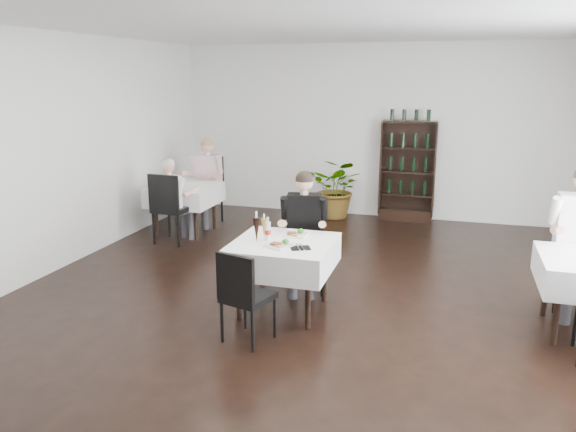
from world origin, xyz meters
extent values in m
plane|color=black|center=(0.00, 0.00, 0.00)|extent=(9.00, 9.00, 0.00)
plane|color=white|center=(0.00, 0.00, 3.00)|extent=(9.00, 9.00, 0.00)
plane|color=white|center=(0.00, 4.50, 1.50)|extent=(7.00, 0.00, 7.00)
plane|color=white|center=(-3.50, 0.00, 1.50)|extent=(0.00, 9.00, 9.00)
cube|color=black|center=(0.60, 4.32, 0.10)|extent=(0.90, 0.28, 0.20)
cylinder|color=black|center=(-0.67, -0.36, 0.35)|extent=(0.06, 0.06, 0.71)
cylinder|color=black|center=(-0.67, 0.36, 0.35)|extent=(0.06, 0.06, 0.71)
cylinder|color=black|center=(0.07, -0.36, 0.35)|extent=(0.06, 0.06, 0.71)
cylinder|color=black|center=(0.07, 0.36, 0.35)|extent=(0.06, 0.06, 0.71)
cube|color=black|center=(-0.30, 0.00, 0.73)|extent=(0.85, 0.85, 0.04)
cube|color=white|center=(-0.30, 0.00, 0.62)|extent=(1.03, 1.03, 0.30)
cylinder|color=black|center=(-3.04, 2.16, 0.35)|extent=(0.06, 0.06, 0.71)
cylinder|color=black|center=(-3.04, 2.84, 0.35)|extent=(0.06, 0.06, 0.71)
cylinder|color=black|center=(-2.36, 2.16, 0.35)|extent=(0.06, 0.06, 0.71)
cylinder|color=black|center=(-2.36, 2.84, 0.35)|extent=(0.06, 0.06, 0.71)
cube|color=black|center=(-2.70, 2.50, 0.73)|extent=(0.80, 0.80, 0.04)
cube|color=white|center=(-2.70, 2.50, 0.62)|extent=(0.98, 0.98, 0.30)
cylinder|color=black|center=(2.36, -0.04, 0.35)|extent=(0.06, 0.06, 0.71)
cylinder|color=black|center=(2.36, 0.64, 0.35)|extent=(0.06, 0.06, 0.71)
imported|color=#24541D|center=(-0.58, 4.14, 0.53)|extent=(1.08, 0.98, 1.06)
cylinder|color=black|center=(-0.34, 0.38, 0.21)|extent=(0.03, 0.03, 0.42)
cylinder|color=black|center=(-0.45, 0.73, 0.21)|extent=(0.03, 0.03, 0.42)
cylinder|color=black|center=(0.01, 0.49, 0.21)|extent=(0.03, 0.03, 0.42)
cylinder|color=black|center=(-0.10, 0.84, 0.21)|extent=(0.03, 0.03, 0.42)
cube|color=black|center=(-0.22, 0.61, 0.45)|extent=(0.53, 0.53, 0.06)
cube|color=black|center=(-0.28, 0.80, 0.70)|extent=(0.42, 0.17, 0.46)
cylinder|color=black|center=(-0.19, -0.64, 0.20)|extent=(0.03, 0.03, 0.41)
cylinder|color=black|center=(-0.29, -0.98, 0.20)|extent=(0.03, 0.03, 0.41)
cylinder|color=black|center=(-0.53, -0.54, 0.20)|extent=(0.03, 0.03, 0.41)
cylinder|color=black|center=(-0.63, -0.88, 0.20)|extent=(0.03, 0.03, 0.41)
cube|color=black|center=(-0.41, -0.76, 0.44)|extent=(0.51, 0.51, 0.06)
cube|color=black|center=(-0.47, -0.94, 0.68)|extent=(0.41, 0.16, 0.45)
cylinder|color=black|center=(-2.98, 3.01, 0.26)|extent=(0.04, 0.04, 0.51)
cylinder|color=black|center=(-2.86, 3.44, 0.26)|extent=(0.04, 0.04, 0.51)
cylinder|color=black|center=(-2.55, 2.89, 0.26)|extent=(0.04, 0.04, 0.51)
cylinder|color=black|center=(-2.43, 3.32, 0.26)|extent=(0.04, 0.04, 0.51)
cube|color=black|center=(-2.70, 3.16, 0.55)|extent=(0.64, 0.64, 0.08)
cube|color=black|center=(-2.64, 3.39, 0.85)|extent=(0.51, 0.20, 0.56)
cylinder|color=black|center=(-2.41, 2.16, 0.24)|extent=(0.04, 0.04, 0.49)
cylinder|color=black|center=(-2.44, 1.74, 0.24)|extent=(0.04, 0.04, 0.49)
cylinder|color=black|center=(-2.83, 2.19, 0.24)|extent=(0.04, 0.04, 0.49)
cylinder|color=black|center=(-2.86, 1.77, 0.24)|extent=(0.04, 0.04, 0.49)
cube|color=black|center=(-2.64, 1.96, 0.52)|extent=(0.52, 0.52, 0.07)
cube|color=black|center=(-2.65, 1.74, 0.80)|extent=(0.49, 0.09, 0.53)
cylinder|color=black|center=(2.48, 0.75, 0.21)|extent=(0.03, 0.03, 0.43)
cylinder|color=black|center=(2.54, 1.12, 0.21)|extent=(0.03, 0.03, 0.43)
cylinder|color=black|center=(2.53, -0.02, 0.24)|extent=(0.04, 0.04, 0.47)
cube|color=#3F3F46|center=(-0.33, 0.52, 0.55)|extent=(0.21, 0.43, 0.14)
cylinder|color=#3F3F46|center=(-0.30, 0.35, 0.24)|extent=(0.11, 0.11, 0.48)
cube|color=#3F3F46|center=(-0.14, 0.56, 0.55)|extent=(0.21, 0.43, 0.14)
cylinder|color=#3F3F46|center=(-0.11, 0.38, 0.24)|extent=(0.11, 0.11, 0.48)
cube|color=black|center=(-0.27, 0.72, 0.87)|extent=(0.42, 0.28, 0.54)
cylinder|color=#DEA38A|center=(-0.44, 0.42, 0.85)|extent=(0.13, 0.31, 0.15)
cylinder|color=#DEA38A|center=(0.00, 0.50, 0.85)|extent=(0.13, 0.31, 0.15)
sphere|color=#DEA38A|center=(-0.26, 0.70, 1.28)|extent=(0.20, 0.20, 0.20)
sphere|color=black|center=(-0.26, 0.70, 1.30)|extent=(0.20, 0.20, 0.20)
cube|color=#3F3F46|center=(-2.69, 2.97, 0.56)|extent=(0.16, 0.43, 0.14)
cylinder|color=#3F3F46|center=(-2.69, 2.79, 0.25)|extent=(0.11, 0.11, 0.49)
cube|color=#3F3F46|center=(-2.49, 2.96, 0.56)|extent=(0.16, 0.43, 0.14)
cylinder|color=#3F3F46|center=(-2.49, 2.78, 0.25)|extent=(0.11, 0.11, 0.49)
cube|color=beige|center=(-2.58, 3.15, 0.90)|extent=(0.41, 0.24, 0.55)
cylinder|color=#DEA38A|center=(-2.82, 2.89, 0.88)|extent=(0.09, 0.32, 0.16)
cylinder|color=#DEA38A|center=(-2.36, 2.87, 0.88)|extent=(0.09, 0.32, 0.16)
sphere|color=#DEA38A|center=(-2.58, 3.13, 1.32)|extent=(0.21, 0.21, 0.21)
sphere|color=olive|center=(-2.58, 3.13, 1.35)|extent=(0.21, 0.21, 0.21)
cube|color=#3F3F46|center=(-2.50, 2.02, 0.50)|extent=(0.26, 0.39, 0.12)
cylinder|color=#3F3F46|center=(-2.44, 2.17, 0.22)|extent=(0.10, 0.10, 0.43)
cube|color=#3F3F46|center=(-2.66, 2.09, 0.50)|extent=(0.26, 0.39, 0.12)
cylinder|color=#3F3F46|center=(-2.60, 2.24, 0.22)|extent=(0.10, 0.10, 0.43)
cube|color=white|center=(-2.65, 1.90, 0.79)|extent=(0.40, 0.32, 0.49)
cylinder|color=#DEA38A|center=(-2.37, 2.04, 0.77)|extent=(0.17, 0.28, 0.14)
cylinder|color=#DEA38A|center=(-2.74, 2.20, 0.77)|extent=(0.17, 0.28, 0.14)
sphere|color=#DEA38A|center=(-2.64, 1.92, 1.16)|extent=(0.19, 0.19, 0.19)
sphere|color=beige|center=(-2.64, 1.92, 1.19)|extent=(0.19, 0.19, 0.19)
cube|color=#3F3F46|center=(2.54, 0.69, 0.61)|extent=(0.16, 0.46, 0.15)
cylinder|color=#3F3F46|center=(2.54, 0.50, 0.27)|extent=(0.12, 0.12, 0.53)
cylinder|color=#DEA38A|center=(2.40, 0.61, 0.95)|extent=(0.09, 0.34, 0.17)
cube|color=white|center=(-0.24, 0.24, 0.78)|extent=(0.25, 0.25, 0.02)
cube|color=#512E17|center=(-0.27, 0.22, 0.80)|extent=(0.11, 0.10, 0.02)
sphere|color=#337B21|center=(-0.19, 0.28, 0.82)|extent=(0.06, 0.06, 0.06)
cube|color=#9B6E46|center=(-0.22, 0.18, 0.80)|extent=(0.10, 0.09, 0.02)
cube|color=white|center=(-0.29, -0.18, 0.78)|extent=(0.32, 0.32, 0.02)
cube|color=#512E17|center=(-0.32, -0.20, 0.80)|extent=(0.11, 0.10, 0.02)
sphere|color=#337B21|center=(-0.23, -0.14, 0.82)|extent=(0.06, 0.06, 0.06)
cube|color=#9B6E46|center=(-0.27, -0.24, 0.80)|extent=(0.11, 0.11, 0.02)
cone|color=black|center=(-0.56, -0.10, 0.90)|extent=(0.08, 0.08, 0.26)
cylinder|color=silver|center=(-0.56, -0.10, 1.07)|extent=(0.02, 0.02, 0.07)
cone|color=#B9892F|center=(-0.53, 0.05, 0.88)|extent=(0.06, 0.06, 0.22)
cylinder|color=silver|center=(-0.53, 0.05, 1.01)|extent=(0.02, 0.02, 0.05)
cylinder|color=silver|center=(-0.48, 0.01, 0.87)|extent=(0.06, 0.06, 0.20)
cylinder|color=#B31C0A|center=(-0.48, 0.01, 0.85)|extent=(0.06, 0.06, 0.05)
cylinder|color=silver|center=(-0.48, 0.01, 0.99)|extent=(0.02, 0.02, 0.05)
cube|color=black|center=(-0.07, -0.18, 0.77)|extent=(0.24, 0.22, 0.01)
cylinder|color=silver|center=(-0.09, -0.18, 0.79)|extent=(0.10, 0.20, 0.01)
cylinder|color=silver|center=(-0.04, -0.18, 0.79)|extent=(0.11, 0.20, 0.01)
camera|label=1|loc=(1.35, -5.37, 2.46)|focal=35.00mm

